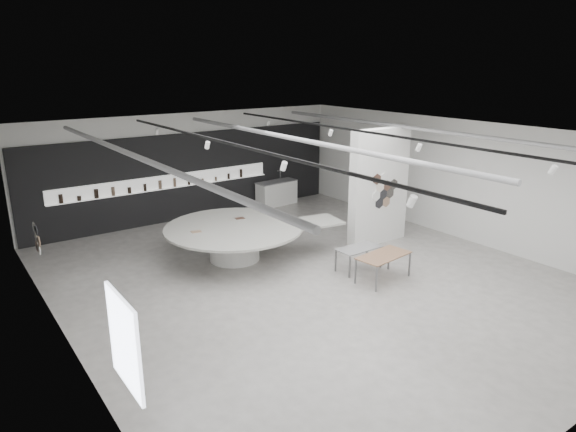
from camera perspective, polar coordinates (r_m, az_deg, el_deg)
room at (r=12.98m, az=2.10°, el=1.43°), size 12.02×14.02×3.82m
back_wall_display at (r=18.92m, az=-10.86°, el=4.36°), size 11.80×0.27×3.10m
partition_column at (r=16.10m, az=10.08°, el=3.19°), size 2.20×0.38×3.60m
display_island at (r=14.83m, az=-5.68°, el=-2.41°), size 5.32×4.56×1.02m
sample_table_wood at (r=13.59m, az=10.58°, el=-4.47°), size 1.58×0.93×0.70m
sample_table_stone at (r=14.17m, az=7.89°, el=-3.70°), size 1.26×0.64×0.64m
kitchen_counter at (r=20.51m, az=-1.27°, el=2.58°), size 1.75×0.80×1.34m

